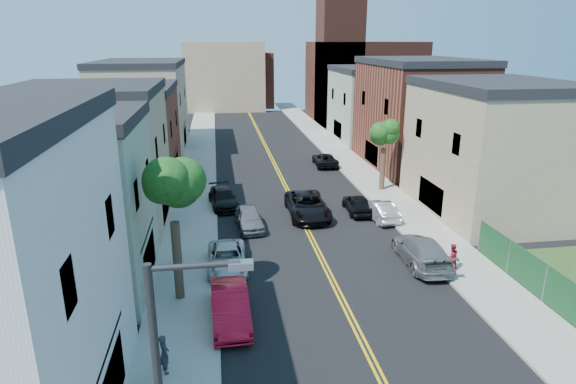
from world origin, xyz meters
name	(u,v)px	position (x,y,z in m)	size (l,w,h in m)	color
sidewalk_left	(197,167)	(-7.90, 40.00, 0.07)	(3.20, 100.00, 0.15)	gray
sidewalk_right	(350,162)	(7.90, 40.00, 0.07)	(3.20, 100.00, 0.15)	gray
curb_left	(214,167)	(-6.15, 40.00, 0.07)	(0.30, 100.00, 0.15)	gray
curb_right	(334,162)	(6.15, 40.00, 0.07)	(0.30, 100.00, 0.15)	gray
bldg_left_palegrn	(50,212)	(-14.00, 16.00, 4.25)	(9.00, 8.00, 8.50)	gray
bldg_left_tan_near	(93,163)	(-14.00, 25.00, 4.50)	(9.00, 10.00, 9.00)	#998466
bldg_left_brick	(123,138)	(-14.00, 36.00, 4.00)	(9.00, 12.00, 8.00)	brown
bldg_left_tan_far	(143,108)	(-14.00, 50.00, 4.75)	(9.00, 16.00, 9.50)	#998466
bldg_right_tan	(493,152)	(14.00, 24.00, 4.50)	(9.00, 12.00, 9.00)	#998466
bldg_right_brick	(417,116)	(14.00, 38.00, 5.00)	(9.00, 14.00, 10.00)	brown
bldg_right_palegrn	(372,106)	(14.00, 52.00, 4.25)	(9.00, 12.00, 8.50)	gray
church	(358,74)	(16.33, 67.07, 7.24)	(16.20, 14.20, 22.60)	#4C2319
backdrop_left	(224,76)	(-4.00, 82.00, 6.00)	(14.00, 8.00, 12.00)	#998466
backdrop_center	(245,80)	(0.00, 86.00, 5.00)	(10.00, 8.00, 10.00)	brown
fence_right	(566,300)	(9.50, 9.50, 1.10)	(0.04, 15.00, 1.90)	#143F1E
tree_left_mid	(171,171)	(-7.88, 14.01, 6.58)	(5.20, 5.20, 9.29)	#3C2B1E
tree_right_far	(386,123)	(7.92, 30.01, 5.76)	(4.40, 4.40, 8.03)	#3C2B1E
red_sedan	(230,306)	(-5.50, 11.73, 0.78)	(1.65, 4.73, 1.56)	#B90C21
white_pickup	(227,259)	(-5.50, 17.04, 0.64)	(2.13, 4.63, 1.29)	silver
grey_car_left	(249,218)	(-3.83, 23.04, 0.71)	(1.67, 4.15, 1.41)	#5B5C63
black_car_left	(223,198)	(-5.50, 27.83, 0.69)	(1.92, 4.72, 1.37)	black
grey_car_right	(422,251)	(5.50, 16.11, 0.79)	(2.21, 5.43, 1.57)	slate
black_car_right	(357,204)	(4.31, 25.00, 0.69)	(1.63, 4.06, 1.38)	black
silver_car_right	(380,210)	(5.50, 23.44, 0.68)	(1.44, 4.14, 1.36)	#9FA1A6
dark_car_right_far	(325,160)	(5.02, 39.07, 0.64)	(2.13, 4.61, 1.28)	black
black_suv_lane	(307,205)	(0.50, 24.80, 0.82)	(2.73, 5.92, 1.65)	black
pedestrian_left	(164,354)	(-8.09, 8.34, 0.95)	(0.58, 0.38, 1.60)	#282830
pedestrian_right	(452,257)	(6.70, 14.88, 0.91)	(0.74, 0.58, 1.53)	#A71926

